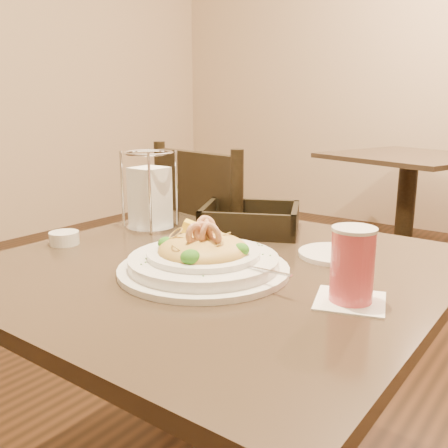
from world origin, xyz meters
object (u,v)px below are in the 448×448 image
Objects in this scene: main_table at (219,359)px; napkin_caddy at (150,196)px; dining_chair_near at (227,274)px; background_table at (407,189)px; pasta_bowl at (204,257)px; drink_glass at (352,266)px; butter_ramekin at (64,238)px; bread_basket at (250,223)px; side_plate at (335,254)px.

main_table is 0.47m from napkin_caddy.
main_table is at bearing 135.32° from dining_chair_near.
pasta_bowl is at bearing -81.96° from background_table.
main_table is 2.37× the size of pasta_bowl.
main_table is 2.56m from background_table.
napkin_caddy is (0.03, -2.40, 0.32)m from background_table.
drink_glass reaches higher than background_table.
dining_chair_near is 0.62m from butter_ramekin.
napkin_caddy reaches higher than drink_glass.
bread_basket is at bearing 143.46° from drink_glass.
drink_glass is 0.66m from napkin_caddy.
dining_chair_near is 0.61m from side_plate.
bread_basket is 0.28m from napkin_caddy.
drink_glass is at bearing 6.15° from pasta_bowl.
pasta_bowl reaches higher than main_table.
side_plate is at bearing 46.08° from main_table.
napkin_caddy is at bearing 76.83° from butter_ramekin.
drink_glass reaches higher than pasta_bowl.
dining_chair_near is 0.67m from pasta_bowl.
background_table is at bearing 104.46° from drink_glass.
dining_chair_near reaches higher than bread_basket.
main_table is 6.18× the size of drink_glass.
bread_basket reaches higher than butter_ramekin.
drink_glass reaches higher than bread_basket.
pasta_bowl is at bearing -122.79° from side_plate.
background_table is 2.07m from dining_chair_near.
napkin_caddy is at bearing 149.96° from pasta_bowl.
side_plate is at bearing 162.23° from dining_chair_near.
napkin_caddy is at bearing -150.35° from bread_basket.
bread_basket is (0.22, -0.20, 0.25)m from dining_chair_near.
drink_glass is at bearing -59.94° from side_plate.
pasta_bowl is (0.37, -2.60, 0.26)m from background_table.
drink_glass is (0.62, -0.50, 0.29)m from dining_chair_near.
pasta_bowl is 0.30m from drink_glass.
napkin_caddy reaches higher than side_plate.
pasta_bowl is 1.23× the size of bread_basket.
napkin_caddy reaches higher than background_table.
pasta_bowl reaches higher than background_table.
bread_basket is at bearing -83.46° from background_table.
napkin_caddy is (-0.34, 0.20, 0.06)m from pasta_bowl.
butter_ramekin is (-0.40, -0.04, -0.02)m from pasta_bowl.
butter_ramekin is (-0.69, -0.07, -0.05)m from drink_glass.
pasta_bowl is 0.40m from napkin_caddy.
dining_chair_near is 13.39× the size of butter_ramekin.
side_plate reaches higher than main_table.
background_table is at bearing 90.64° from napkin_caddy.
butter_ramekin is at bearing -128.04° from bread_basket.
napkin_caddy reaches higher than pasta_bowl.
napkin_caddy is at bearing 98.83° from dining_chair_near.
pasta_bowl is at bearing -72.02° from bread_basket.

